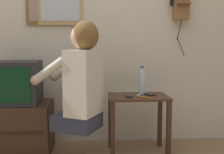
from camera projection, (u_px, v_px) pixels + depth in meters
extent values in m
cube|color=beige|center=(87.00, 22.00, 2.93)|extent=(6.80, 0.05, 2.55)
cube|color=#422819|center=(138.00, 97.00, 2.66)|extent=(0.56, 0.39, 0.02)
cube|color=#382215|center=(113.00, 132.00, 2.51)|extent=(0.04, 0.04, 0.54)
cube|color=#382215|center=(169.00, 130.00, 2.54)|extent=(0.04, 0.04, 0.54)
cube|color=#382215|center=(110.00, 121.00, 2.84)|extent=(0.04, 0.04, 0.54)
cube|color=#382215|center=(160.00, 120.00, 2.88)|extent=(0.04, 0.04, 0.54)
cube|color=#2D3347|center=(77.00, 121.00, 2.48)|extent=(0.47, 0.45, 0.14)
cube|color=beige|center=(84.00, 82.00, 2.41)|extent=(0.35, 0.40, 0.56)
sphere|color=tan|center=(83.00, 37.00, 2.37)|extent=(0.22, 0.22, 0.22)
ellipsoid|color=brown|center=(86.00, 35.00, 2.36)|extent=(0.29, 0.30, 0.25)
cylinder|color=beige|center=(49.00, 71.00, 2.36)|extent=(0.33, 0.21, 0.24)
cylinder|color=beige|center=(67.00, 68.00, 2.63)|extent=(0.33, 0.21, 0.24)
sphere|color=tan|center=(35.00, 80.00, 2.43)|extent=(0.09, 0.09, 0.09)
sphere|color=tan|center=(54.00, 77.00, 2.69)|extent=(0.09, 0.09, 0.09)
cube|color=#382316|center=(14.00, 128.00, 2.68)|extent=(0.70, 0.45, 0.49)
cube|color=black|center=(7.00, 133.00, 2.45)|extent=(0.63, 0.01, 0.02)
cube|color=#232326|center=(15.00, 82.00, 2.62)|extent=(0.45, 0.38, 0.40)
cube|color=black|center=(9.00, 85.00, 2.43)|extent=(0.37, 0.01, 0.31)
cube|color=brown|center=(184.00, 3.00, 2.81)|extent=(0.14, 0.07, 0.03)
cylinder|color=black|center=(172.00, 1.00, 2.89)|extent=(0.03, 0.03, 0.09)
cylinder|color=black|center=(179.00, 30.00, 2.91)|extent=(0.04, 0.04, 0.22)
cylinder|color=black|center=(181.00, 47.00, 2.94)|extent=(0.07, 0.06, 0.19)
cube|color=black|center=(129.00, 96.00, 2.60)|extent=(0.07, 0.13, 0.01)
cube|color=black|center=(129.00, 95.00, 2.60)|extent=(0.06, 0.10, 0.00)
cube|color=black|center=(149.00, 95.00, 2.68)|extent=(0.10, 0.14, 0.01)
cube|color=black|center=(149.00, 94.00, 2.68)|extent=(0.08, 0.11, 0.00)
cylinder|color=silver|center=(142.00, 81.00, 2.73)|extent=(0.07, 0.07, 0.25)
cylinder|color=#2D4C8C|center=(142.00, 67.00, 2.72)|extent=(0.04, 0.04, 0.02)
cylinder|color=orange|center=(145.00, 97.00, 2.55)|extent=(0.13, 0.12, 0.01)
cube|color=white|center=(138.00, 95.00, 2.60)|extent=(0.03, 0.03, 0.01)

